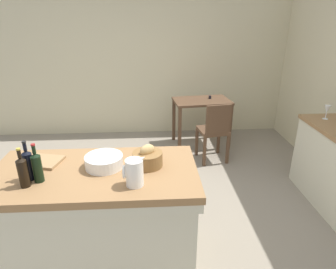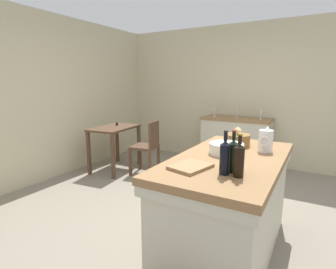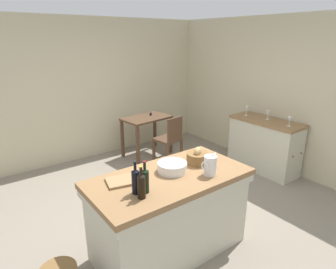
{
  "view_description": "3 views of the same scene",
  "coord_description": "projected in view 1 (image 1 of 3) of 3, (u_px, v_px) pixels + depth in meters",
  "views": [
    {
      "loc": [
        0.15,
        -2.61,
        2.07
      ],
      "look_at": [
        0.34,
        0.38,
        0.83
      ],
      "focal_mm": 31.29,
      "sensor_mm": 36.0,
      "label": 1
    },
    {
      "loc": [
        -2.49,
        -1.17,
        1.55
      ],
      "look_at": [
        0.16,
        0.37,
        0.94
      ],
      "focal_mm": 28.26,
      "sensor_mm": 36.0,
      "label": 2
    },
    {
      "loc": [
        -1.91,
        -2.64,
        2.24
      ],
      "look_at": [
        0.35,
        0.38,
        0.97
      ],
      "focal_mm": 30.98,
      "sensor_mm": 36.0,
      "label": 3
    }
  ],
  "objects": [
    {
      "name": "bread_basket",
      "position": [
        148.0,
        158.0,
        2.39
      ],
      "size": [
        0.25,
        0.25,
        0.19
      ],
      "color": "brown",
      "rests_on": "island_table"
    },
    {
      "name": "island_table",
      "position": [
        99.0,
        213.0,
        2.5
      ],
      "size": [
        1.66,
        0.85,
        0.91
      ],
      "color": "olive",
      "rests_on": "ground"
    },
    {
      "name": "wine_bottle_green",
      "position": [
        23.0,
        171.0,
        2.08
      ],
      "size": [
        0.07,
        0.07,
        0.3
      ],
      "color": "black",
      "rests_on": "island_table"
    },
    {
      "name": "ground_plane",
      "position": [
        139.0,
        218.0,
        3.19
      ],
      "size": [
        6.76,
        6.76,
        0.0
      ],
      "primitive_type": "plane",
      "color": "gray"
    },
    {
      "name": "wine_bottle_dark",
      "position": [
        37.0,
        167.0,
        2.15
      ],
      "size": [
        0.07,
        0.07,
        0.31
      ],
      "color": "black",
      "rests_on": "island_table"
    },
    {
      "name": "wine_bottle_amber",
      "position": [
        28.0,
        164.0,
        2.17
      ],
      "size": [
        0.07,
        0.07,
        0.31
      ],
      "color": "black",
      "rests_on": "island_table"
    },
    {
      "name": "wall_back",
      "position": [
        140.0,
        61.0,
        5.09
      ],
      "size": [
        5.32,
        0.12,
        2.6
      ],
      "primitive_type": "cube",
      "color": "beige",
      "rests_on": "ground"
    },
    {
      "name": "cutting_board",
      "position": [
        43.0,
        161.0,
        2.46
      ],
      "size": [
        0.34,
        0.29,
        0.02
      ],
      "primitive_type": "cube",
      "rotation": [
        0.0,
        0.0,
        -0.23
      ],
      "color": "#99754C",
      "rests_on": "island_table"
    },
    {
      "name": "writing_desk",
      "position": [
        202.0,
        108.0,
        4.79
      ],
      "size": [
        0.96,
        0.66,
        0.82
      ],
      "color": "#513826",
      "rests_on": "ground"
    },
    {
      "name": "wine_glass_middle",
      "position": [
        327.0,
        110.0,
        3.44
      ],
      "size": [
        0.07,
        0.07,
        0.17
      ],
      "color": "white",
      "rests_on": "side_cabinet"
    },
    {
      "name": "wooden_chair",
      "position": [
        214.0,
        130.0,
        4.26
      ],
      "size": [
        0.46,
        0.46,
        0.91
      ],
      "color": "#513826",
      "rests_on": "ground"
    },
    {
      "name": "wash_bowl",
      "position": [
        104.0,
        161.0,
        2.38
      ],
      "size": [
        0.31,
        0.31,
        0.1
      ],
      "primitive_type": "cylinder",
      "color": "white",
      "rests_on": "island_table"
    },
    {
      "name": "pitcher",
      "position": [
        134.0,
        172.0,
        2.11
      ],
      "size": [
        0.17,
        0.13,
        0.25
      ],
      "color": "white",
      "rests_on": "island_table"
    }
  ]
}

